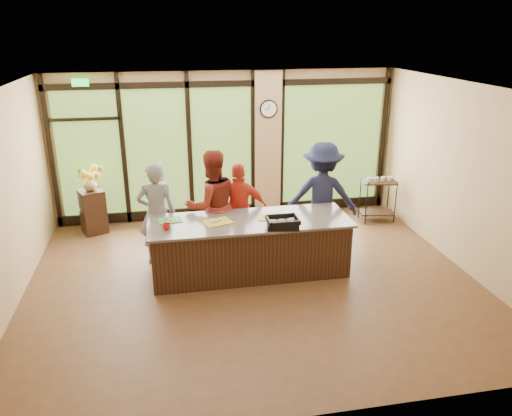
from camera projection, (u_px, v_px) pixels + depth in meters
name	position (u px, v px, depth m)	size (l,w,h in m)	color
floor	(253.00, 280.00, 7.95)	(7.00, 7.00, 0.00)	#4E321B
ceiling	(253.00, 88.00, 6.91)	(7.00, 7.00, 0.00)	white
back_wall	(226.00, 146.00, 10.20)	(7.00, 7.00, 0.00)	tan
left_wall	(2.00, 206.00, 6.82)	(6.00, 6.00, 0.00)	tan
right_wall	(466.00, 178.00, 8.04)	(6.00, 6.00, 0.00)	tan
window_wall	(235.00, 151.00, 10.22)	(6.90, 0.12, 3.00)	tan
island_base	(250.00, 248.00, 8.07)	(3.10, 1.00, 0.88)	#311D10
countertop	(250.00, 221.00, 7.91)	(3.20, 1.10, 0.04)	#6D635A
wall_clock	(269.00, 109.00, 9.96)	(0.36, 0.04, 0.36)	black
cook_left	(157.00, 213.00, 8.29)	(0.64, 0.42, 1.76)	slate
cook_midleft	(212.00, 205.00, 8.43)	(0.93, 0.73, 1.92)	maroon
cook_midright	(240.00, 210.00, 8.62)	(0.96, 0.40, 1.65)	red
cook_right	(322.00, 196.00, 8.87)	(1.25, 0.72, 1.94)	#171B34
roasting_pan	(283.00, 224.00, 7.62)	(0.47, 0.37, 0.08)	black
mixing_bowl	(280.00, 223.00, 7.66)	(0.36, 0.36, 0.09)	silver
cutting_board_left	(170.00, 220.00, 7.88)	(0.36, 0.27, 0.01)	green
cutting_board_center	(218.00, 222.00, 7.81)	(0.43, 0.32, 0.01)	gold
cutting_board_right	(270.00, 217.00, 8.00)	(0.39, 0.29, 0.01)	gold
prep_bowl_near	(214.00, 221.00, 7.81)	(0.14, 0.14, 0.04)	silver
prep_bowl_mid	(285.00, 222.00, 7.78)	(0.15, 0.15, 0.05)	silver
prep_bowl_far	(220.00, 211.00, 8.23)	(0.14, 0.14, 0.04)	silver
red_ramekin	(166.00, 227.00, 7.52)	(0.12, 0.12, 0.10)	red
flower_stand	(93.00, 212.00, 9.66)	(0.43, 0.43, 0.86)	#311D10
flower_vase	(90.00, 184.00, 9.47)	(0.25, 0.25, 0.27)	olive
bar_cart	(378.00, 195.00, 10.20)	(0.74, 0.50, 0.94)	#311D10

